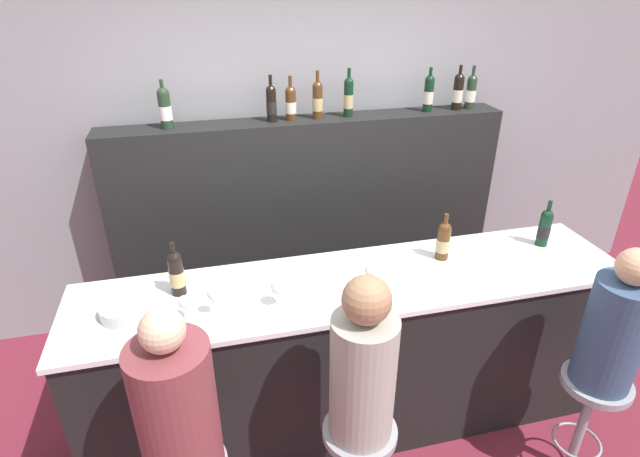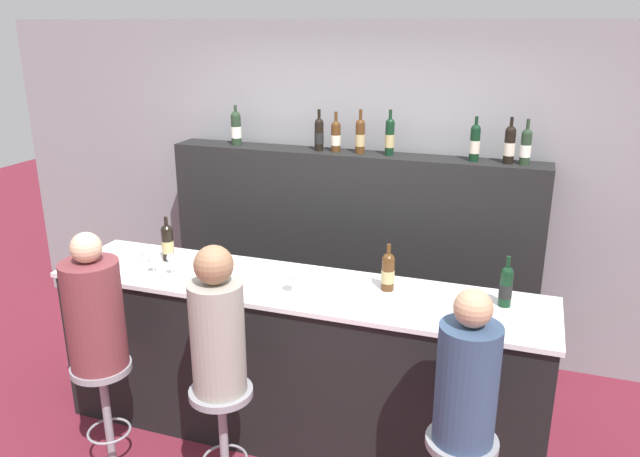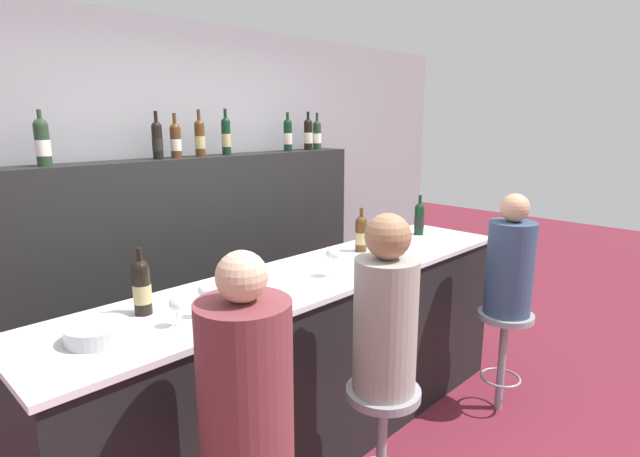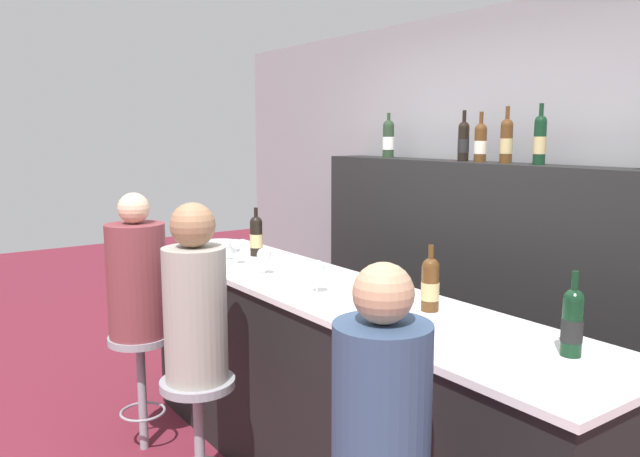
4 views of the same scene
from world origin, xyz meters
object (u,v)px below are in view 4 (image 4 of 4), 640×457
(wine_bottle_backbar_2, at_px, (480,142))
(wine_bottle_counter_2, at_px, (572,321))
(wine_bottle_backbar_4, at_px, (540,139))
(guest_seated_right, at_px, (381,410))
(wine_bottle_backbar_3, at_px, (506,140))
(wine_bottle_backbar_0, at_px, (388,139))
(wine_bottle_backbar_1, at_px, (464,141))
(bar_stool_middle, at_px, (198,411))
(wine_glass_1, at_px, (236,246))
(wine_bottle_counter_1, at_px, (430,284))
(guest_seated_middle, at_px, (195,302))
(guest_seated_left, at_px, (137,275))
(wine_bottle_counter_0, at_px, (256,236))
(metal_bowl, at_px, (219,246))
(wine_glass_2, at_px, (264,256))
(bar_stool_left, at_px, (141,361))
(wine_glass_0, at_px, (225,246))

(wine_bottle_backbar_2, bearing_deg, wine_bottle_counter_2, -38.89)
(wine_bottle_backbar_4, bearing_deg, guest_seated_right, -66.04)
(wine_bottle_backbar_3, bearing_deg, wine_bottle_backbar_0, -180.00)
(wine_bottle_backbar_1, distance_m, bar_stool_middle, 2.23)
(wine_glass_1, xyz_separation_m, bar_stool_middle, (0.59, -0.53, -0.64))
(wine_bottle_counter_1, distance_m, guest_seated_middle, 1.06)
(wine_bottle_counter_1, xyz_separation_m, wine_bottle_counter_2, (0.67, 0.00, 0.00))
(bar_stool_middle, distance_m, guest_seated_right, 1.39)
(wine_glass_1, xyz_separation_m, guest_seated_middle, (0.59, -0.53, -0.12))
(guest_seated_left, bearing_deg, wine_bottle_backbar_3, 60.84)
(wine_bottle_counter_0, relative_size, wine_bottle_backbar_1, 0.97)
(wine_bottle_backbar_0, xyz_separation_m, wine_glass_1, (0.18, -1.32, -0.61))
(wine_bottle_backbar_4, relative_size, guest_seated_left, 0.41)
(wine_bottle_backbar_2, bearing_deg, bar_stool_middle, -91.84)
(wine_bottle_counter_0, xyz_separation_m, wine_bottle_counter_1, (1.50, 0.00, -0.01))
(wine_bottle_counter_2, xyz_separation_m, guest_seated_left, (-2.19, -0.76, -0.15))
(wine_bottle_counter_2, bearing_deg, wine_bottle_backbar_0, 153.47)
(bar_stool_middle, bearing_deg, wine_bottle_counter_2, 28.34)
(wine_bottle_counter_2, distance_m, bar_stool_middle, 1.73)
(wine_bottle_counter_1, bearing_deg, guest_seated_left, -153.41)
(wine_bottle_backbar_2, relative_size, guest_seated_left, 0.37)
(wine_bottle_backbar_1, distance_m, metal_bowl, 1.68)
(metal_bowl, bearing_deg, wine_bottle_counter_1, 4.22)
(wine_bottle_counter_2, distance_m, wine_glass_2, 1.70)
(wine_bottle_counter_0, relative_size, wine_glass_1, 2.00)
(wine_bottle_counter_2, relative_size, metal_bowl, 1.23)
(wine_glass_1, bearing_deg, wine_bottle_backbar_2, 63.65)
(bar_stool_left, relative_size, guest_seated_middle, 0.82)
(wine_bottle_backbar_1, bearing_deg, wine_bottle_backbar_3, 0.00)
(wine_bottle_backbar_3, height_order, bar_stool_middle, wine_bottle_backbar_3)
(wine_glass_0, xyz_separation_m, guest_seated_right, (2.03, -0.53, -0.13))
(wine_bottle_backbar_4, height_order, bar_stool_middle, wine_bottle_backbar_4)
(wine_glass_0, height_order, bar_stool_left, wine_glass_0)
(wine_bottle_backbar_2, distance_m, bar_stool_middle, 2.22)
(bar_stool_left, distance_m, bar_stool_middle, 0.78)
(wine_bottle_backbar_1, bearing_deg, bar_stool_left, -110.96)
(wine_bottle_backbar_0, distance_m, guest_seated_middle, 2.13)
(wine_bottle_backbar_2, bearing_deg, guest_seated_middle, -91.84)
(metal_bowl, relative_size, bar_stool_left, 0.35)
(wine_bottle_backbar_2, bearing_deg, wine_glass_0, -120.96)
(bar_stool_left, relative_size, guest_seated_left, 0.84)
(wine_bottle_counter_0, height_order, wine_bottle_counter_1, wine_bottle_counter_0)
(wine_bottle_counter_0, xyz_separation_m, wine_bottle_backbar_4, (1.24, 1.09, 0.60))
(wine_bottle_counter_0, relative_size, wine_glass_0, 2.31)
(wine_glass_1, bearing_deg, metal_bowl, 166.46)
(wine_bottle_counter_0, xyz_separation_m, wine_glass_1, (0.17, -0.23, -0.02))
(wine_glass_1, height_order, bar_stool_left, wine_glass_1)
(wine_bottle_counter_1, bearing_deg, wine_glass_0, -171.02)
(wine_bottle_backbar_2, relative_size, guest_seated_right, 0.39)
(wine_bottle_counter_0, xyz_separation_m, wine_bottle_counter_2, (2.18, 0.00, -0.01))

